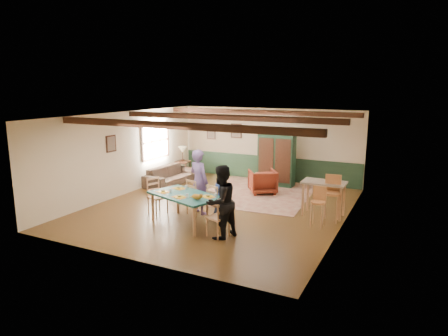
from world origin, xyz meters
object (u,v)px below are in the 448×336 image
at_px(dining_chair_far_right, 218,203).
at_px(armchair, 263,182).
at_px(dining_table, 185,209).
at_px(end_table, 183,169).
at_px(armoire, 277,158).
at_px(table_lamp, 183,154).
at_px(dining_chair_end_right, 218,216).
at_px(person_child, 220,201).
at_px(person_man, 199,182).
at_px(dining_chair_end_left, 158,196).
at_px(bar_stool_left, 318,207).
at_px(dining_chair_far_left, 197,197).
at_px(bar_stool_right, 332,199).
at_px(counter_table, 323,199).
at_px(cat, 197,196).
at_px(sofa, 170,175).
at_px(person_woman, 221,202).

bearing_deg(dining_chair_far_right, armchair, -71.89).
height_order(dining_table, end_table, dining_table).
bearing_deg(armoire, dining_table, -99.19).
xyz_separation_m(end_table, table_lamp, (0.00, 0.00, 0.61)).
bearing_deg(dining_chair_end_right, person_child, -136.85).
bearing_deg(person_man, dining_table, 116.57).
height_order(dining_chair_end_left, armchair, dining_chair_end_left).
xyz_separation_m(dining_chair_far_right, bar_stool_left, (2.44, 0.75, 0.01)).
bearing_deg(dining_chair_end_right, dining_chair_far_right, -133.83).
bearing_deg(dining_chair_far_left, dining_chair_end_left, 43.83).
distance_m(dining_chair_far_right, dining_chair_end_right, 1.09).
bearing_deg(bar_stool_right, table_lamp, 151.59).
xyz_separation_m(dining_table, armchair, (0.69, 3.73, -0.00)).
bearing_deg(counter_table, cat, -134.74).
bearing_deg(dining_chair_end_left, sofa, 47.05).
xyz_separation_m(person_woman, person_child, (-0.57, 1.09, -0.34)).
bearing_deg(bar_stool_right, end_table, 151.59).
height_order(person_child, counter_table, person_child).
height_order(person_man, bar_stool_left, person_man).
bearing_deg(sofa, dining_chair_end_left, -148.14).
relative_size(person_woman, cat, 4.58).
bearing_deg(person_woman, person_man, -115.87).
relative_size(dining_chair_end_right, sofa, 0.46).
xyz_separation_m(armoire, sofa, (-3.52, -1.49, -0.67)).
relative_size(person_woman, armoire, 0.87).
xyz_separation_m(person_man, counter_table, (3.15, 1.32, -0.43)).
distance_m(cat, armoire, 5.23).
bearing_deg(table_lamp, armoire, 5.99).
distance_m(dining_table, table_lamp, 5.44).
height_order(dining_table, armoire, armoire).
xyz_separation_m(sofa, bar_stool_right, (6.08, -1.56, 0.29)).
height_order(person_man, cat, person_man).
bearing_deg(dining_chair_far_left, cat, 139.20).
bearing_deg(sofa, person_child, -125.16).
bearing_deg(counter_table, dining_chair_end_left, -156.01).
bearing_deg(dining_chair_far_right, person_woman, 139.73).
bearing_deg(person_woman, table_lamp, -121.02).
bearing_deg(person_woman, counter_table, 165.32).
relative_size(bar_stool_left, bar_stool_right, 0.83).
relative_size(dining_chair_far_right, sofa, 0.46).
relative_size(person_man, armchair, 2.10).
xyz_separation_m(sofa, counter_table, (5.80, -1.19, 0.16)).
bearing_deg(cat, table_lamp, 144.44).
bearing_deg(person_man, person_woman, 154.13).
xyz_separation_m(dining_chair_end_left, person_woman, (2.39, -0.82, 0.37)).
bearing_deg(dining_chair_end_left, counter_table, -47.01).
relative_size(armchair, end_table, 1.36).
xyz_separation_m(dining_table, dining_chair_far_left, (-0.15, 0.85, 0.11)).
distance_m(dining_chair_far_right, armchair, 3.16).
relative_size(dining_chair_end_right, person_man, 0.55).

